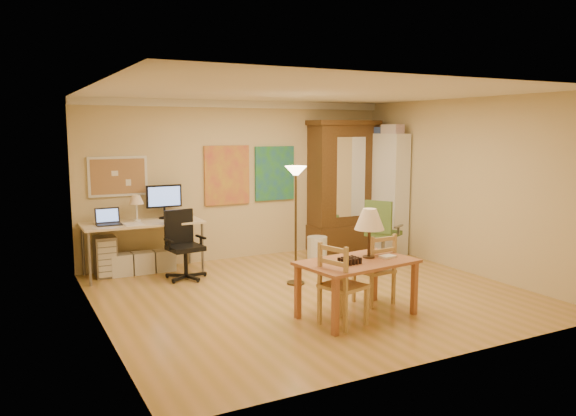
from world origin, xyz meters
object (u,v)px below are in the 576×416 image
dining_table (362,249)px  computer_desk (145,242)px  office_chair_black (185,261)px  office_chair_green (382,246)px  bookshelf (387,194)px  armoire (342,194)px

dining_table → computer_desk: 3.69m
dining_table → office_chair_black: bearing=118.1°
computer_desk → dining_table: bearing=-60.0°
office_chair_green → bookshelf: bookshelf is taller
office_chair_black → armoire: size_ratio=0.43×
computer_desk → armoire: bearing=1.2°
bookshelf → office_chair_green: bearing=-131.5°
bookshelf → office_chair_black: bearing=-177.9°
dining_table → office_chair_black: dining_table is taller
dining_table → office_chair_green: size_ratio=1.37×
office_chair_green → bookshelf: 1.20m
office_chair_black → armoire: armoire is taller
armoire → bookshelf: (0.62, -0.53, 0.03)m
armoire → office_chair_black: bearing=-168.3°
bookshelf → armoire: bearing=139.5°
office_chair_black → office_chair_green: size_ratio=0.96×
armoire → bookshelf: bearing=-40.5°
office_chair_green → armoire: 1.42m
dining_table → office_chair_black: 2.99m
computer_desk → bookshelf: bookshelf is taller
dining_table → armoire: 3.75m
armoire → office_chair_green: bearing=-88.9°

